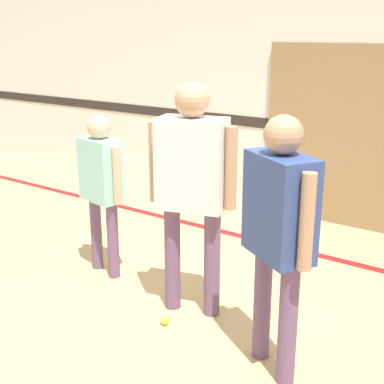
{
  "coord_description": "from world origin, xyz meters",
  "views": [
    {
      "loc": [
        2.04,
        -2.97,
        2.06
      ],
      "look_at": [
        -0.08,
        0.02,
        0.95
      ],
      "focal_mm": 50.0,
      "sensor_mm": 36.0,
      "label": 1
    }
  ],
  "objects_px": {
    "racket_spare_on_floor": "(293,263)",
    "tennis_ball_by_spare_racket": "(283,260)",
    "person_instructor": "(192,176)",
    "person_student_left": "(101,178)",
    "tennis_ball_near_instructor": "(165,320)",
    "person_student_right": "(279,220)"
  },
  "relations": [
    {
      "from": "person_student_left",
      "to": "tennis_ball_near_instructor",
      "type": "bearing_deg",
      "value": -10.8
    },
    {
      "from": "tennis_ball_near_instructor",
      "to": "person_student_right",
      "type": "bearing_deg",
      "value": -0.96
    },
    {
      "from": "person_instructor",
      "to": "person_student_left",
      "type": "height_order",
      "value": "person_instructor"
    },
    {
      "from": "person_student_left",
      "to": "person_instructor",
      "type": "bearing_deg",
      "value": 5.22
    },
    {
      "from": "person_instructor",
      "to": "racket_spare_on_floor",
      "type": "bearing_deg",
      "value": 61.57
    },
    {
      "from": "tennis_ball_near_instructor",
      "to": "tennis_ball_by_spare_racket",
      "type": "height_order",
      "value": "same"
    },
    {
      "from": "person_student_left",
      "to": "person_student_right",
      "type": "relative_size",
      "value": 0.86
    },
    {
      "from": "person_instructor",
      "to": "person_student_left",
      "type": "xyz_separation_m",
      "value": [
        -1.02,
        0.11,
        -0.2
      ]
    },
    {
      "from": "person_instructor",
      "to": "tennis_ball_by_spare_racket",
      "type": "distance_m",
      "value": 1.58
    },
    {
      "from": "person_instructor",
      "to": "tennis_ball_near_instructor",
      "type": "relative_size",
      "value": 26.14
    },
    {
      "from": "person_student_right",
      "to": "tennis_ball_by_spare_racket",
      "type": "distance_m",
      "value": 1.89
    },
    {
      "from": "person_student_left",
      "to": "racket_spare_on_floor",
      "type": "distance_m",
      "value": 1.9
    },
    {
      "from": "person_instructor",
      "to": "person_student_left",
      "type": "relative_size",
      "value": 1.23
    },
    {
      "from": "person_student_left",
      "to": "tennis_ball_near_instructor",
      "type": "xyz_separation_m",
      "value": [
        0.98,
        -0.4,
        -0.83
      ]
    },
    {
      "from": "person_student_left",
      "to": "tennis_ball_by_spare_racket",
      "type": "relative_size",
      "value": 21.21
    },
    {
      "from": "tennis_ball_near_instructor",
      "to": "tennis_ball_by_spare_racket",
      "type": "distance_m",
      "value": 1.49
    },
    {
      "from": "person_student_left",
      "to": "tennis_ball_near_instructor",
      "type": "height_order",
      "value": "person_student_left"
    },
    {
      "from": "person_instructor",
      "to": "tennis_ball_by_spare_racket",
      "type": "height_order",
      "value": "person_instructor"
    },
    {
      "from": "person_student_left",
      "to": "racket_spare_on_floor",
      "type": "relative_size",
      "value": 2.85
    },
    {
      "from": "person_instructor",
      "to": "person_student_right",
      "type": "bearing_deg",
      "value": -35.63
    },
    {
      "from": "racket_spare_on_floor",
      "to": "tennis_ball_near_instructor",
      "type": "height_order",
      "value": "tennis_ball_near_instructor"
    },
    {
      "from": "racket_spare_on_floor",
      "to": "tennis_ball_by_spare_racket",
      "type": "height_order",
      "value": "tennis_ball_by_spare_racket"
    }
  ]
}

